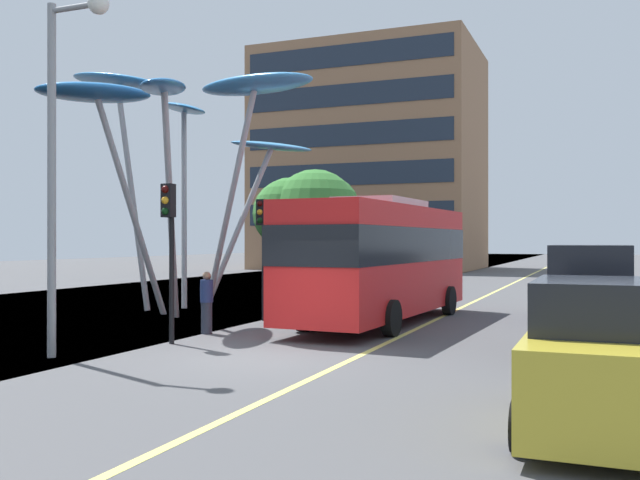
{
  "coord_description": "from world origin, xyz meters",
  "views": [
    {
      "loc": [
        6.79,
        -13.2,
        2.49
      ],
      "look_at": [
        -1.08,
        6.22,
        2.5
      ],
      "focal_mm": 39.33,
      "sensor_mm": 36.0,
      "label": 1
    }
  ],
  "objects": [
    {
      "name": "leaf_sculpture",
      "position": [
        -6.51,
        6.85,
        6.85
      ],
      "size": [
        9.94,
        9.96,
        8.79
      ],
      "color": "#9EA0A5",
      "rests_on": "ground"
    },
    {
      "name": "car_side_street",
      "position": [
        6.24,
        15.26,
        0.95
      ],
      "size": [
        1.95,
        4.04,
        2.01
      ],
      "color": "gray",
      "rests_on": "ground"
    },
    {
      "name": "traffic_light_island_mid",
      "position": [
        -3.35,
        10.98,
        2.66
      ],
      "size": [
        0.28,
        0.42,
        3.67
      ],
      "color": "black",
      "rests_on": "ground"
    },
    {
      "name": "no_entry_sign",
      "position": [
        -3.66,
        9.77,
        1.58
      ],
      "size": [
        0.6,
        0.12,
        2.36
      ],
      "color": "gray",
      "rests_on": "ground"
    },
    {
      "name": "pedestrian",
      "position": [
        -3.02,
        2.94,
        0.83
      ],
      "size": [
        0.34,
        0.34,
        1.66
      ],
      "color": "#2D3342",
      "rests_on": "ground"
    },
    {
      "name": "street_lamp",
      "position": [
        -3.76,
        -1.56,
        4.83
      ],
      "size": [
        1.54,
        0.44,
        7.59
      ],
      "color": "gray",
      "rests_on": "ground"
    },
    {
      "name": "traffic_light_kerb_near",
      "position": [
        -2.84,
        0.96,
        2.78
      ],
      "size": [
        0.28,
        0.42,
        3.84
      ],
      "color": "black",
      "rests_on": "ground"
    },
    {
      "name": "tree_pavement_near",
      "position": [
        -6.08,
        16.78,
        3.78
      ],
      "size": [
        5.37,
        4.32,
        5.76
      ],
      "color": "brown",
      "rests_on": "ground"
    },
    {
      "name": "car_parked_near",
      "position": [
        6.79,
        -3.41,
        0.94
      ],
      "size": [
        2.02,
        4.22,
        1.98
      ],
      "color": "gold",
      "rests_on": "ground"
    },
    {
      "name": "red_bus",
      "position": [
        0.6,
        7.03,
        2.04
      ],
      "size": [
        3.14,
        10.15,
        3.73
      ],
      "color": "red",
      "rests_on": "ground"
    },
    {
      "name": "car_parked_mid",
      "position": [
        6.54,
        2.73,
        1.11
      ],
      "size": [
        1.93,
        4.54,
        2.39
      ],
      "color": "black",
      "rests_on": "ground"
    },
    {
      "name": "traffic_light_kerb_far",
      "position": [
        -2.99,
        6.17,
        2.72
      ],
      "size": [
        0.28,
        0.42,
        3.76
      ],
      "color": "black",
      "rests_on": "ground"
    },
    {
      "name": "ground",
      "position": [
        -0.69,
        0.0,
        -0.05
      ],
      "size": [
        120.0,
        240.0,
        0.1
      ],
      "color": "#4C4C4F"
    },
    {
      "name": "car_parked_far",
      "position": [
        6.26,
        9.75,
        1.01
      ],
      "size": [
        2.1,
        4.39,
        2.12
      ],
      "color": "navy",
      "rests_on": "ground"
    },
    {
      "name": "backdrop_building",
      "position": [
        -12.42,
        46.5,
        9.6
      ],
      "size": [
        18.52,
        13.37,
        19.19
      ],
      "color": "#936B4C",
      "rests_on": "ground"
    }
  ]
}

